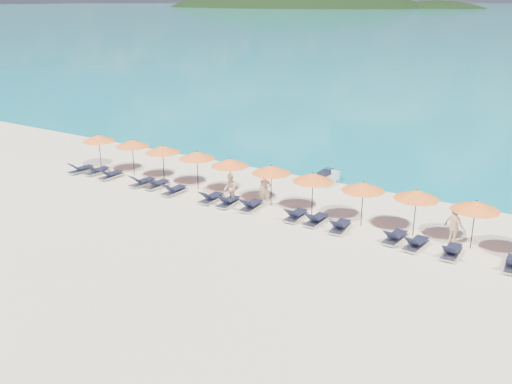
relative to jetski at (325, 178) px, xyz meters
The scene contains 32 objects.
ground 9.50m from the jetski, 94.33° to the right, with size 1400.00×1400.00×0.00m, color beige.
headland_main 611.03m from the jetski, 119.55° to the left, with size 374.00×242.00×126.50m.
headland_small 571.88m from the jetski, 105.31° to the left, with size 162.00×126.00×85.50m.
jetski is the anchor object (origin of this frame).
beachgoer_a 5.21m from the jetski, 101.76° to the right, with size 0.62×0.41×1.71m, color tan.
beachgoer_b 6.41m from the jetski, 116.10° to the right, with size 0.77×0.44×1.59m, color tan.
beachgoer_c 9.85m from the jetski, 28.29° to the right, with size 1.21×0.56×1.87m, color tan.
umbrella_0 14.50m from the jetski, 159.73° to the right, with size 2.10×2.10×2.28m.
umbrella_1 11.92m from the jetski, 155.90° to the right, with size 2.10×2.10×2.28m.
umbrella_2 9.73m from the jetski, 149.28° to the right, with size 2.10×2.10×2.28m.
umbrella_3 7.69m from the jetski, 139.62° to the right, with size 2.10×2.10×2.28m.
umbrella_4 6.27m from the jetski, 122.86° to the right, with size 2.10×2.10×2.28m.
umbrella_5 5.33m from the jetski, 98.17° to the right, with size 2.10×2.10×2.28m.
umbrella_6 5.59m from the jetski, 71.15° to the right, with size 2.10×2.10×2.28m.
umbrella_7 6.90m from the jetski, 49.02° to the right, with size 2.10×2.10×2.28m.
umbrella_8 8.56m from the jetski, 35.07° to the right, with size 2.10×2.10×2.28m.
umbrella_9 10.78m from the jetski, 27.32° to the right, with size 2.10×2.10×2.28m.
lounger_0 15.27m from the jetski, 155.65° to the right, with size 0.77×1.75×0.66m.
lounger_1 14.14m from the jetski, 154.98° to the right, with size 0.69×1.72×0.66m.
lounger_2 12.98m from the jetski, 151.74° to the right, with size 0.64×1.71×0.66m.
lounger_3 10.76m from the jetski, 145.07° to the right, with size 0.79×1.75×0.66m.
lounger_4 9.87m from the jetski, 142.50° to the right, with size 0.67×1.72×0.66m.
lounger_5 8.90m from the jetski, 134.97° to the right, with size 0.64×1.71×0.66m.
lounger_6 7.25m from the jetski, 121.34° to the right, with size 0.64×1.71×0.66m.
lounger_7 6.73m from the jetski, 113.00° to the right, with size 0.74×1.74×0.66m.
lounger_8 6.19m from the jetski, 102.02° to the right, with size 0.74×1.74×0.66m.
lounger_9 6.15m from the jetski, 77.59° to the right, with size 0.68×1.72×0.66m.
lounger_10 6.46m from the jetski, 67.76° to the right, with size 0.64×1.71×0.66m.
lounger_11 7.22m from the jetski, 58.36° to the right, with size 0.79×1.75×0.66m.
lounger_12 8.76m from the jetski, 42.99° to the right, with size 0.74×1.74×0.66m.
lounger_13 9.65m from the jetski, 39.64° to the right, with size 0.78×1.75×0.66m.
lounger_14 10.88m from the jetski, 34.49° to the right, with size 0.69×1.72×0.66m.
Camera 1 is at (14.60, -19.75, 10.47)m, focal length 40.00 mm.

